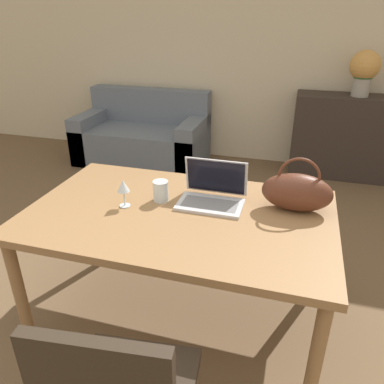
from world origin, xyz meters
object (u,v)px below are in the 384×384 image
at_px(drinking_glass, 161,191).
at_px(wine_glass, 123,187).
at_px(laptop, 213,191).
at_px(flower_vase, 364,70).
at_px(couch, 143,138).
at_px(handbag, 297,192).

bearing_deg(drinking_glass, wine_glass, -143.87).
distance_m(laptop, flower_vase, 2.62).
relative_size(drinking_glass, flower_vase, 0.25).
distance_m(couch, laptop, 2.70).
bearing_deg(flower_vase, wine_glass, -117.96).
xyz_separation_m(drinking_glass, handbag, (0.70, 0.09, 0.05)).
bearing_deg(laptop, wine_glass, -156.71).
bearing_deg(handbag, flower_vase, 77.63).
height_order(couch, laptop, laptop).
xyz_separation_m(drinking_glass, wine_glass, (-0.16, -0.12, 0.05)).
relative_size(laptop, flower_vase, 0.76).
xyz_separation_m(laptop, wine_glass, (-0.43, -0.18, 0.05)).
distance_m(wine_glass, handbag, 0.88).
bearing_deg(drinking_glass, couch, 115.60).
bearing_deg(flower_vase, drinking_glass, -116.19).
relative_size(laptop, wine_glass, 2.28).
bearing_deg(drinking_glass, flower_vase, 63.81).
distance_m(couch, handbag, 2.93).
bearing_deg(laptop, handbag, 3.41).
bearing_deg(laptop, drinking_glass, -165.71).
bearing_deg(couch, drinking_glass, -64.40).
distance_m(couch, drinking_glass, 2.63).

